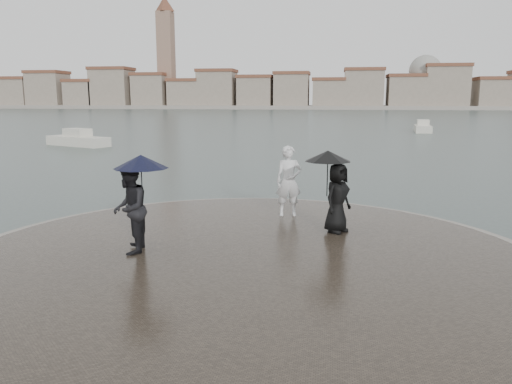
# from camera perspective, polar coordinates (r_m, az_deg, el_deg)

# --- Properties ---
(ground) EXTENTS (400.00, 400.00, 0.00)m
(ground) POSITION_cam_1_polar(r_m,az_deg,el_deg) (7.24, -6.09, -18.55)
(ground) COLOR #2B3835
(ground) RESTS_ON ground
(kerb_ring) EXTENTS (12.50, 12.50, 0.32)m
(kerb_ring) POSITION_cam_1_polar(r_m,az_deg,el_deg) (10.31, -1.11, -8.40)
(kerb_ring) COLOR gray
(kerb_ring) RESTS_ON ground
(quay_tip) EXTENTS (11.90, 11.90, 0.36)m
(quay_tip) POSITION_cam_1_polar(r_m,az_deg,el_deg) (10.30, -1.11, -8.29)
(quay_tip) COLOR #2D261E
(quay_tip) RESTS_ON ground
(statue) EXTENTS (0.77, 0.58, 1.91)m
(statue) POSITION_cam_1_polar(r_m,az_deg,el_deg) (13.55, 3.76, 1.26)
(statue) COLOR silver
(statue) RESTS_ON quay_tip
(visitor_left) EXTENTS (1.26, 1.19, 2.04)m
(visitor_left) POSITION_cam_1_polar(r_m,az_deg,el_deg) (10.52, -13.99, -0.67)
(visitor_left) COLOR black
(visitor_left) RESTS_ON quay_tip
(visitor_right) EXTENTS (1.25, 1.14, 1.95)m
(visitor_right) POSITION_cam_1_polar(r_m,az_deg,el_deg) (11.99, 8.95, 0.80)
(visitor_right) COLOR black
(visitor_right) RESTS_ON quay_tip
(far_skyline) EXTENTS (260.00, 20.00, 37.00)m
(far_skyline) POSITION_cam_1_polar(r_m,az_deg,el_deg) (167.01, 6.11, 11.32)
(far_skyline) COLOR gray
(far_skyline) RESTS_ON ground
(boats) EXTENTS (42.93, 25.07, 1.50)m
(boats) POSITION_cam_1_polar(r_m,az_deg,el_deg) (44.33, 12.85, 6.33)
(boats) COLOR beige
(boats) RESTS_ON ground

